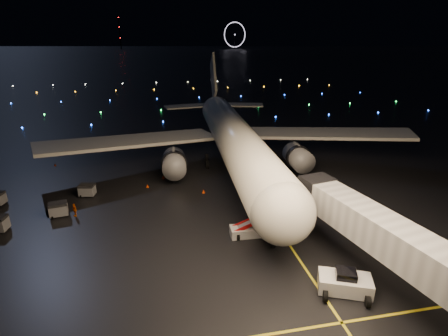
# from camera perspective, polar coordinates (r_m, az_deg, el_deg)

# --- Properties ---
(ground) EXTENTS (2000.00, 2000.00, 0.00)m
(ground) POSITION_cam_1_polar(r_m,az_deg,el_deg) (329.41, -11.49, 16.43)
(ground) COLOR black
(ground) RESTS_ON ground
(lane_centre) EXTENTS (0.25, 80.00, 0.02)m
(lane_centre) POSITION_cam_1_polar(r_m,az_deg,el_deg) (50.00, 4.80, -3.81)
(lane_centre) COLOR yellow
(lane_centre) RESTS_ON ground
(airliner) EXTENTS (64.81, 61.88, 17.55)m
(airliner) POSITION_cam_1_polar(r_m,az_deg,el_deg) (59.06, 1.14, 8.98)
(airliner) COLOR silver
(airliner) RESTS_ON ground
(pushback_tug) EXTENTS (4.92, 3.80, 2.08)m
(pushback_tug) POSITION_cam_1_polar(r_m,az_deg,el_deg) (32.92, 19.15, -17.04)
(pushback_tug) COLOR silver
(pushback_tug) RESTS_ON ground
(belt_loader) EXTENTS (6.78, 2.03, 3.26)m
(belt_loader) POSITION_cam_1_polar(r_m,az_deg,el_deg) (38.72, 4.47, -8.75)
(belt_loader) COLOR silver
(belt_loader) RESTS_ON ground
(crew_c) EXTENTS (0.90, 1.01, 1.65)m
(crew_c) POSITION_cam_1_polar(r_m,az_deg,el_deg) (46.59, -23.22, -6.30)
(crew_c) COLOR #E46204
(crew_c) RESTS_ON ground
(safety_cone_0) EXTENTS (0.59, 0.59, 0.50)m
(safety_cone_0) POSITION_cam_1_polar(r_m,az_deg,el_deg) (49.34, -3.37, -3.81)
(safety_cone_0) COLOR #F33F01
(safety_cone_0) RESTS_ON ground
(safety_cone_1) EXTENTS (0.51, 0.51, 0.53)m
(safety_cone_1) POSITION_cam_1_polar(r_m,az_deg,el_deg) (55.08, -9.89, -1.43)
(safety_cone_1) COLOR #F33F01
(safety_cone_1) RESTS_ON ground
(safety_cone_2) EXTENTS (0.53, 0.53, 0.46)m
(safety_cone_2) POSITION_cam_1_polar(r_m,az_deg,el_deg) (52.32, -12.39, -2.85)
(safety_cone_2) COLOR #F33F01
(safety_cone_2) RESTS_ON ground
(safety_cone_3) EXTENTS (0.48, 0.48, 0.44)m
(safety_cone_3) POSITION_cam_1_polar(r_m,az_deg,el_deg) (66.30, -25.87, 0.51)
(safety_cone_3) COLOR #F33F01
(safety_cone_3) RESTS_ON ground
(ferris_wheel) EXTENTS (49.33, 16.80, 52.00)m
(ferris_wheel) POSITION_cam_1_polar(r_m,az_deg,el_deg) (768.05, 1.78, 20.78)
(ferris_wheel) COLOR black
(ferris_wheel) RESTS_ON ground
(radio_mast) EXTENTS (1.80, 1.80, 64.00)m
(radio_mast) POSITION_cam_1_polar(r_m,az_deg,el_deg) (771.13, -16.66, 20.44)
(radio_mast) COLOR black
(radio_mast) RESTS_ON ground
(taxiway_lights) EXTENTS (164.00, 92.00, 0.36)m
(taxiway_lights) POSITION_cam_1_polar(r_m,az_deg,el_deg) (136.29, -10.90, 11.47)
(taxiway_lights) COLOR black
(taxiway_lights) RESTS_ON ground
(baggage_cart_0) EXTENTS (2.25, 1.78, 1.71)m
(baggage_cart_0) POSITION_cam_1_polar(r_m,az_deg,el_deg) (51.64, -21.44, -3.41)
(baggage_cart_0) COLOR slate
(baggage_cart_0) RESTS_ON ground
(baggage_cart_1) EXTENTS (2.34, 1.85, 1.79)m
(baggage_cart_1) POSITION_cam_1_polar(r_m,az_deg,el_deg) (47.35, -25.41, -6.13)
(baggage_cart_1) COLOR slate
(baggage_cart_1) RESTS_ON ground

